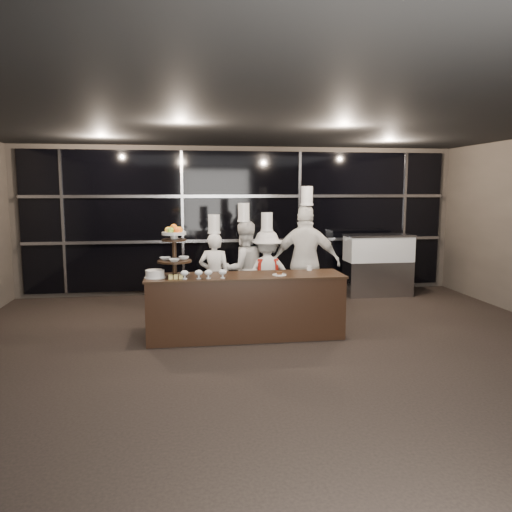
{
  "coord_description": "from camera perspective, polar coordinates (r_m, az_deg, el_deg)",
  "views": [
    {
      "loc": [
        -1.19,
        -5.2,
        2.15
      ],
      "look_at": [
        -0.12,
        2.11,
        1.15
      ],
      "focal_mm": 35.0,
      "sensor_mm": 36.0,
      "label": 1
    }
  ],
  "objects": [
    {
      "name": "small_plate",
      "position": [
        7.14,
        2.68,
        -2.09
      ],
      "size": [
        0.2,
        0.2,
        0.05
      ],
      "color": "white",
      "rests_on": "buffet_counter"
    },
    {
      "name": "window_wall",
      "position": [
        10.22,
        -1.63,
        4.07
      ],
      "size": [
        8.6,
        0.1,
        2.8
      ],
      "color": "black",
      "rests_on": "ground"
    },
    {
      "name": "chef_c",
      "position": [
        8.36,
        1.23,
        -1.97
      ],
      "size": [
        0.95,
        0.56,
        1.76
      ],
      "color": "white",
      "rests_on": "ground"
    },
    {
      "name": "display_case",
      "position": [
        10.37,
        13.78,
        -0.64
      ],
      "size": [
        1.33,
        0.58,
        1.24
      ],
      "color": "#A5A5AA",
      "rests_on": "ground"
    },
    {
      "name": "display_stand",
      "position": [
        7.06,
        -9.33,
        1.01
      ],
      "size": [
        0.48,
        0.48,
        0.74
      ],
      "color": "black",
      "rests_on": "buffet_counter"
    },
    {
      "name": "chef_b",
      "position": [
        8.36,
        -1.4,
        -1.43
      ],
      "size": [
        0.92,
        0.79,
        1.91
      ],
      "color": "silver",
      "rests_on": "ground"
    },
    {
      "name": "chef_cup",
      "position": [
        7.59,
        6.11,
        -1.39
      ],
      "size": [
        0.08,
        0.08,
        0.07
      ],
      "primitive_type": "cylinder",
      "color": "white",
      "rests_on": "buffet_counter"
    },
    {
      "name": "room",
      "position": [
        5.37,
        4.55,
        0.75
      ],
      "size": [
        10.0,
        10.0,
        10.0
      ],
      "color": "black",
      "rests_on": "ground"
    },
    {
      "name": "compotes",
      "position": [
        6.89,
        -6.01,
        -1.92
      ],
      "size": [
        0.63,
        0.11,
        0.12
      ],
      "color": "silver",
      "rests_on": "buffet_counter"
    },
    {
      "name": "chef_a",
      "position": [
        8.25,
        -4.75,
        -2.05
      ],
      "size": [
        0.6,
        0.47,
        1.74
      ],
      "color": "white",
      "rests_on": "ground"
    },
    {
      "name": "buffet_counter",
      "position": [
        7.26,
        -1.22,
        -5.71
      ],
      "size": [
        2.84,
        0.74,
        0.92
      ],
      "color": "black",
      "rests_on": "ground"
    },
    {
      "name": "chef_d",
      "position": [
        8.23,
        5.74,
        -0.66
      ],
      "size": [
        1.2,
        0.8,
        2.19
      ],
      "color": "white",
      "rests_on": "ground"
    },
    {
      "name": "layer_cake",
      "position": [
        7.07,
        -11.47,
        -2.02
      ],
      "size": [
        0.3,
        0.3,
        0.11
      ],
      "color": "white",
      "rests_on": "buffet_counter"
    },
    {
      "name": "pastry_squares",
      "position": [
        6.95,
        -9.15,
        -2.35
      ],
      "size": [
        0.2,
        0.13,
        0.05
      ],
      "color": "#F6E178",
      "rests_on": "buffet_counter"
    }
  ]
}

